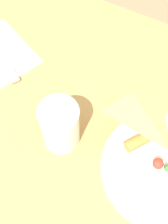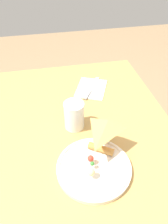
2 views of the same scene
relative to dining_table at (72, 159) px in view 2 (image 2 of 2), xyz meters
name	(u,v)px [view 2 (image 2 of 2)]	position (x,y,z in m)	size (l,w,h in m)	color
dining_table	(72,159)	(0.00, 0.00, 0.00)	(1.06, 0.82, 0.77)	tan
plate_pizza	(94,166)	(-0.14, -0.05, 0.13)	(0.24, 0.24, 0.06)	silver
milk_glass	(74,116)	(0.07, -0.03, 0.17)	(0.08, 0.08, 0.11)	white
napkin_folded	(91,88)	(0.30, -0.15, 0.12)	(0.20, 0.18, 0.00)	white
butter_knife	(91,89)	(0.29, -0.14, 0.12)	(0.17, 0.12, 0.01)	#B2B2B7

